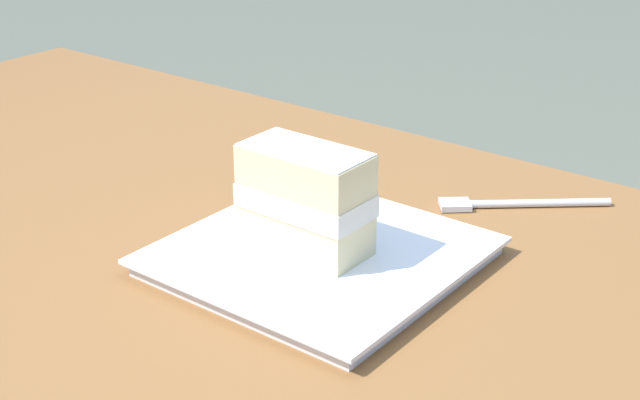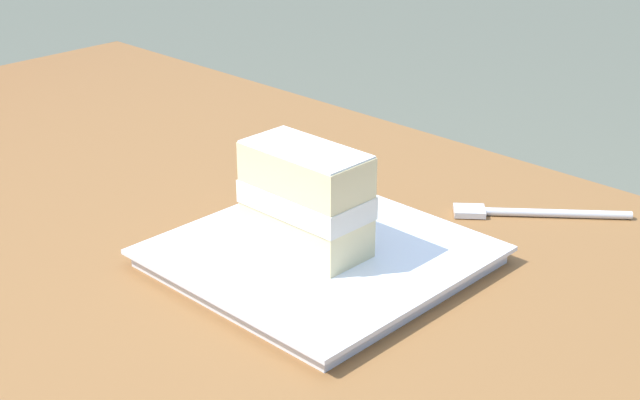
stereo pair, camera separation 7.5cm
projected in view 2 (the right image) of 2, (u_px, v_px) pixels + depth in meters
name	position (u px, v px, depth m)	size (l,w,h in m)	color
patio_table	(178.00, 338.00, 0.89)	(1.30, 0.78, 0.73)	brown
dessert_plate	(320.00, 256.00, 0.79)	(0.24, 0.24, 0.02)	white
cake_slice	(306.00, 199.00, 0.77)	(0.11, 0.06, 0.09)	beige
dessert_fork	(529.00, 213.00, 0.88)	(0.14, 0.12, 0.01)	silver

